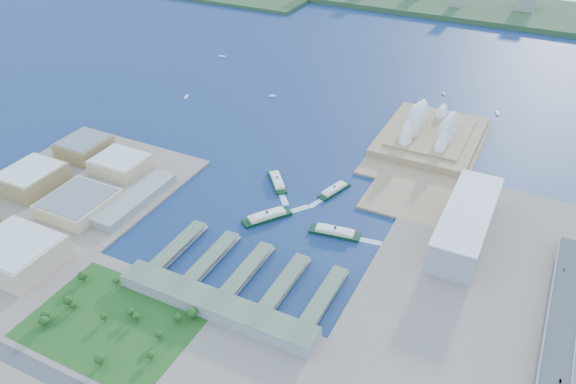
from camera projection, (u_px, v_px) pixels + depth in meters
The scene contains 24 objects.
ground at pixel (271, 229), 625.76m from camera, with size 3000.00×3000.00×0.00m, color #11274F.
west_land at pixel (35, 218), 640.48m from camera, with size 220.00×390.00×3.00m, color gray.
south_land at pixel (153, 364), 469.06m from camera, with size 720.00×180.00×3.00m, color gray.
east_land at pixel (483, 332), 498.06m from camera, with size 240.00×500.00×3.00m, color gray.
peninsula at pixel (428, 147), 777.69m from camera, with size 135.00×220.00×3.00m, color #9B7B55.
far_shore at pixel (463, 5), 1349.77m from camera, with size 2200.00×260.00×12.00m, color #2D4926.
opera_house at pixel (433, 121), 776.51m from camera, with size 134.00×180.00×58.00m, color white, non-canonical shape.
toaster_building at pixel (466, 223), 600.81m from camera, with size 45.00×155.00×35.00m, color #97979D.
expressway at pixel (556, 359), 464.07m from camera, with size 26.00×340.00×11.85m, color gray, non-canonical shape.
west_buildings at pixel (55, 192), 658.12m from camera, with size 200.00×280.00×27.00m, color olive, non-canonical shape.
ferry_wharves at pixel (248, 270), 562.27m from camera, with size 184.00×90.00×9.30m, color #516049, non-canonical shape.
terminal_building at pixel (216, 306), 514.95m from camera, with size 200.00×28.00×12.00m, color gray.
park at pixel (112, 317), 501.06m from camera, with size 150.00×110.00×16.00m, color #194714, non-canonical shape.
ferry_a at pixel (277, 180), 700.91m from camera, with size 13.57×53.32×10.08m, color black, non-canonical shape.
ferry_b at pixel (334, 189), 685.30m from camera, with size 12.47×49.00×9.26m, color black, non-canonical shape.
ferry_c at pixel (267, 215), 638.54m from camera, with size 14.85×58.33×11.03m, color black, non-canonical shape.
ferry_d at pixel (335, 230), 614.72m from camera, with size 14.31×56.22×10.63m, color black, non-canonical shape.
boat_a at pixel (186, 97), 918.94m from camera, with size 3.75×14.99×2.89m, color white, non-canonical shape.
boat_b at pixel (272, 96), 921.81m from camera, with size 3.67×10.49×2.83m, color white, non-canonical shape.
boat_c at pixel (498, 113), 868.30m from camera, with size 3.83×13.13×2.96m, color white, non-canonical shape.
boat_d at pixel (222, 56), 1075.08m from camera, with size 3.09×14.13×2.38m, color white, non-canonical shape.
boat_e at pixel (444, 94), 929.32m from camera, with size 3.26×10.26×2.52m, color white, non-canonical shape.
car_b at pixel (560, 381), 438.46m from camera, with size 1.42×4.08×1.34m, color slate.
car_c at pixel (564, 269), 546.53m from camera, with size 1.83×4.51×1.31m, color slate.
Camera 1 is at (240.50, -435.47, 382.29)m, focal length 35.00 mm.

